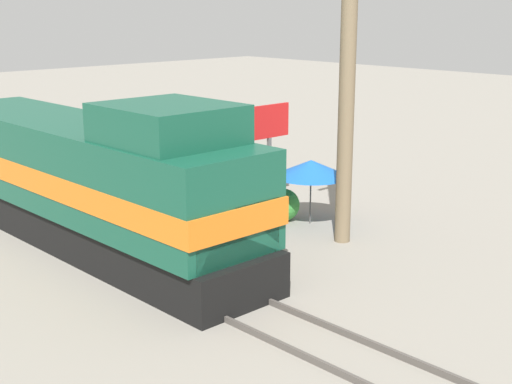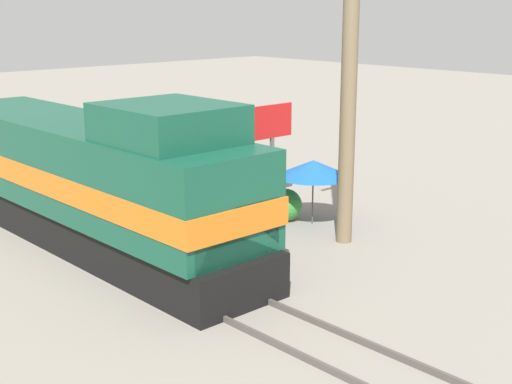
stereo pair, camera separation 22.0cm
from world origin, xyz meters
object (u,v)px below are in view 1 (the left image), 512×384
object	(u,v)px
locomotive	(90,180)
bicycle	(258,216)
vendor_umbrella	(311,168)
utility_pole	(347,96)
person_bystander	(238,211)
billboard_sign	(269,130)

from	to	relation	value
locomotive	bicycle	size ratio (longest dim) A/B	8.96
vendor_umbrella	utility_pole	bearing A→B (deg)	-108.51
locomotive	utility_pole	distance (m)	8.02
vendor_umbrella	person_bystander	bearing A→B (deg)	170.97
billboard_sign	person_bystander	distance (m)	4.48
utility_pole	person_bystander	size ratio (longest dim) A/B	5.33
vendor_umbrella	bicycle	bearing A→B (deg)	146.51
locomotive	vendor_umbrella	bearing A→B (deg)	-25.95
bicycle	locomotive	bearing A→B (deg)	66.71
utility_pole	bicycle	world-z (taller)	utility_pole
person_bystander	bicycle	distance (m)	1.55
utility_pole	vendor_umbrella	size ratio (longest dim) A/B	3.62
utility_pole	person_bystander	bearing A→B (deg)	132.78
billboard_sign	locomotive	bearing A→B (deg)	175.80
vendor_umbrella	billboard_sign	xyz separation A→B (m)	(0.63, 2.59, 0.88)
locomotive	billboard_sign	xyz separation A→B (m)	(7.02, -0.52, 0.75)
vendor_umbrella	billboard_sign	world-z (taller)	billboard_sign
utility_pole	bicycle	size ratio (longest dim) A/B	5.42
locomotive	billboard_sign	world-z (taller)	locomotive
billboard_sign	utility_pole	bearing A→B (deg)	-105.76
vendor_umbrella	person_bystander	xyz separation A→B (m)	(-2.84, 0.45, -0.98)
bicycle	utility_pole	bearing A→B (deg)	-163.63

